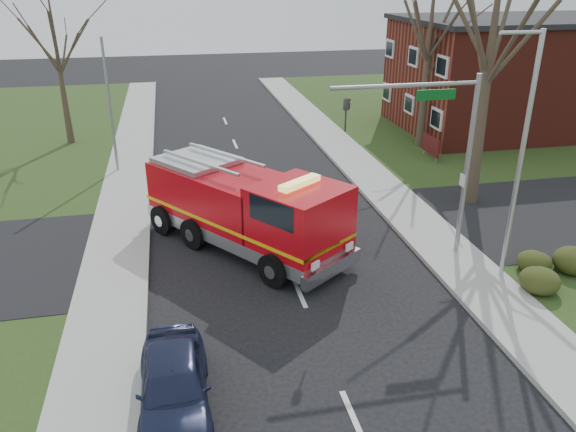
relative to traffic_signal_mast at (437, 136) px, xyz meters
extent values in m
plane|color=black|center=(-5.21, -1.50, -4.71)|extent=(120.00, 120.00, 0.00)
cube|color=#9E9D98|center=(0.99, -1.50, -4.63)|extent=(2.40, 80.00, 0.15)
cube|color=#9E9D98|center=(-11.41, -1.50, -4.63)|extent=(2.40, 80.00, 0.15)
cube|color=maroon|center=(13.79, 16.50, -1.21)|extent=(15.00, 10.00, 7.00)
cube|color=black|center=(13.79, 16.50, 2.39)|extent=(15.40, 10.40, 0.30)
cube|color=silver|center=(6.24, 16.50, -2.71)|extent=(0.12, 1.40, 1.20)
cube|color=#491112|center=(5.29, 11.00, -3.81)|extent=(0.12, 2.00, 1.00)
cylinder|color=gray|center=(5.29, 10.20, -4.26)|extent=(0.08, 0.08, 0.90)
cylinder|color=gray|center=(5.29, 11.80, -4.26)|extent=(0.08, 0.08, 0.90)
ellipsoid|color=#293312|center=(3.79, -2.50, -4.13)|extent=(2.80, 2.00, 0.90)
cone|color=#362C20|center=(4.29, 4.50, 1.29)|extent=(0.64, 0.64, 12.00)
cone|color=#362C20|center=(5.79, 13.50, 0.54)|extent=(0.56, 0.56, 10.50)
cone|color=#362C20|center=(-15.21, 18.50, -0.21)|extent=(0.44, 0.44, 9.00)
cylinder|color=gray|center=(1.29, 0.00, -1.31)|extent=(0.18, 0.18, 6.80)
cylinder|color=gray|center=(-1.31, 0.00, 1.79)|extent=(5.20, 0.14, 0.14)
cube|color=#0C591E|center=(-0.21, 0.00, 1.44)|extent=(1.40, 0.06, 0.35)
imported|color=black|center=(-3.31, 0.00, 1.44)|extent=(0.22, 0.18, 1.10)
cylinder|color=#B7BABF|center=(1.99, -2.00, -0.51)|extent=(0.16, 0.16, 8.40)
cylinder|color=#B7BABF|center=(1.29, -2.00, 3.59)|extent=(1.40, 0.12, 0.12)
cylinder|color=gray|center=(-12.01, 12.50, -1.21)|extent=(0.14, 0.14, 7.00)
cube|color=#BD0811|center=(-7.32, 3.40, -3.00)|extent=(5.68, 6.31, 2.31)
cube|color=#BD0811|center=(-4.86, 0.02, -2.84)|extent=(4.00, 4.00, 2.64)
cube|color=#B7BABF|center=(-6.54, 2.34, -3.94)|extent=(7.37, 8.64, 0.50)
cube|color=#E5B20C|center=(-6.54, 2.34, -3.33)|extent=(7.38, 8.65, 0.13)
cube|color=black|center=(-4.15, -0.96, -2.01)|extent=(2.14, 1.59, 0.94)
cube|color=#E5D866|center=(-4.86, 0.02, -1.35)|extent=(1.65, 1.35, 0.20)
cylinder|color=black|center=(-5.96, -0.91, -4.10)|extent=(1.02, 1.21, 1.21)
cylinder|color=black|center=(-3.64, 0.77, -4.10)|extent=(1.02, 1.21, 1.21)
cylinder|color=black|center=(-9.64, 4.17, -4.10)|extent=(1.02, 1.21, 1.21)
cylinder|color=black|center=(-7.32, 5.85, -4.10)|extent=(1.02, 1.21, 1.21)
imported|color=#1C223F|center=(-9.41, -6.23, -3.98)|extent=(1.76, 4.31, 1.47)
camera|label=1|loc=(-8.91, -17.39, 5.25)|focal=35.00mm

